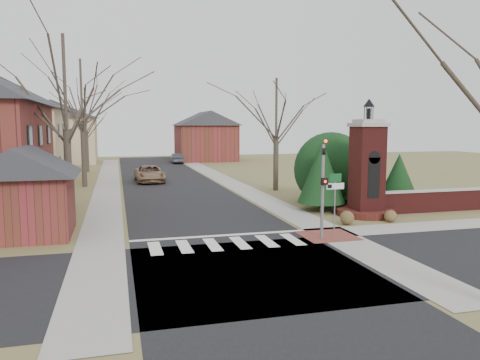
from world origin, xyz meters
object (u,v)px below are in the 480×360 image
object	(u,v)px
sign_post	(335,190)
distant_car	(177,158)
traffic_signal_pole	(323,181)
pickup_truck	(150,174)
brick_gate_monument	(367,177)

from	to	relation	value
sign_post	distant_car	world-z (taller)	sign_post
traffic_signal_pole	pickup_truck	bearing A→B (deg)	104.19
pickup_truck	sign_post	bearing A→B (deg)	-72.79
brick_gate_monument	sign_post	bearing A→B (deg)	-138.58
traffic_signal_pole	sign_post	xyz separation A→B (m)	(1.29, 1.41, -0.64)
sign_post	pickup_truck	distance (m)	23.11
brick_gate_monument	distant_car	distance (m)	39.46
sign_post	brick_gate_monument	bearing A→B (deg)	41.42
traffic_signal_pole	distant_car	xyz separation A→B (m)	(-0.91, 43.46, -1.93)
brick_gate_monument	pickup_truck	xyz separation A→B (m)	(-10.60, 18.92, -1.43)
distant_car	traffic_signal_pole	bearing A→B (deg)	92.42
distant_car	brick_gate_monument	bearing A→B (deg)	99.40
brick_gate_monument	traffic_signal_pole	bearing A→B (deg)	-136.76
pickup_truck	distant_car	distance (m)	20.73
sign_post	distant_car	distance (m)	42.12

